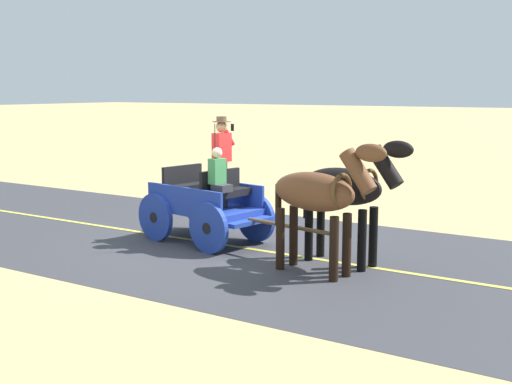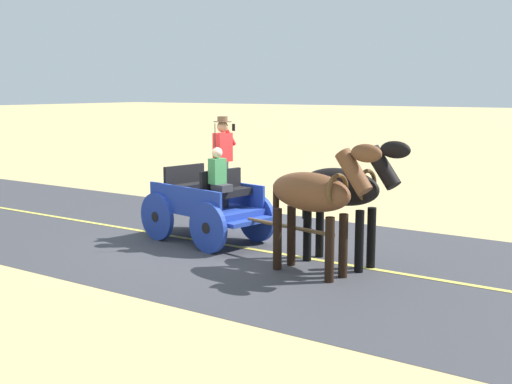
% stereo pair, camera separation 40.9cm
% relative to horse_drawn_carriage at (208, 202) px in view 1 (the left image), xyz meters
% --- Properties ---
extents(ground_plane, '(200.00, 200.00, 0.00)m').
position_rel_horse_drawn_carriage_xyz_m(ground_plane, '(0.09, 0.31, -0.82)').
color(ground_plane, tan).
extents(road_surface, '(6.73, 160.00, 0.01)m').
position_rel_horse_drawn_carriage_xyz_m(road_surface, '(0.09, 0.31, -0.81)').
color(road_surface, '#38383D').
rests_on(road_surface, ground).
extents(road_centre_stripe, '(0.12, 160.00, 0.00)m').
position_rel_horse_drawn_carriage_xyz_m(road_centre_stripe, '(0.09, 0.31, -0.81)').
color(road_centre_stripe, '#DBCC4C').
rests_on(road_centre_stripe, road_surface).
extents(horse_drawn_carriage, '(1.81, 4.51, 2.50)m').
position_rel_horse_drawn_carriage_xyz_m(horse_drawn_carriage, '(0.00, 0.00, 0.00)').
color(horse_drawn_carriage, '#1E3899').
rests_on(horse_drawn_carriage, ground).
extents(horse_near_side, '(0.78, 2.15, 2.21)m').
position_rel_horse_drawn_carriage_xyz_m(horse_near_side, '(0.14, 3.05, 0.51)').
color(horse_near_side, black).
rests_on(horse_near_side, ground).
extents(horse_off_side, '(0.80, 2.15, 2.21)m').
position_rel_horse_drawn_carriage_xyz_m(horse_off_side, '(0.91, 2.91, 0.51)').
color(horse_off_side, brown).
rests_on(horse_off_side, ground).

